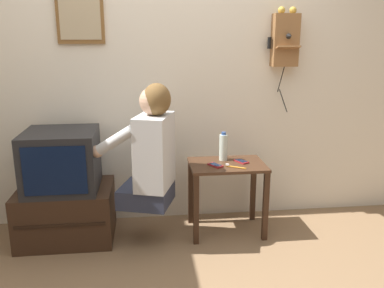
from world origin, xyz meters
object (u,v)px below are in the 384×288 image
object	(u,v)px
television	(62,160)
water_bottle	(223,147)
wall_phone_antique	(285,39)
person	(151,150)
toothbrush	(234,167)
cell_phone_held	(215,165)
cell_phone_spare	(241,161)
framed_picture	(80,14)

from	to	relation	value
television	water_bottle	world-z (taller)	television
television	wall_phone_antique	xyz separation A→B (m)	(1.75, 0.26, 0.87)
person	toothbrush	xyz separation A→B (m)	(0.62, 0.01, -0.15)
person	water_bottle	bearing A→B (deg)	-52.13
person	television	distance (m)	0.68
person	toothbrush	size ratio (longest dim) A/B	6.30
television	cell_phone_held	distance (m)	1.15
person	water_bottle	distance (m)	0.62
television	water_bottle	size ratio (longest dim) A/B	2.28
wall_phone_antique	cell_phone_held	world-z (taller)	wall_phone_antique
person	cell_phone_held	bearing A→B (deg)	-64.52
wall_phone_antique	cell_phone_spare	distance (m)	1.03
cell_phone_held	water_bottle	world-z (taller)	water_bottle
cell_phone_spare	wall_phone_antique	bearing A→B (deg)	7.65
cell_phone_held	water_bottle	distance (m)	0.20
cell_phone_held	cell_phone_spare	xyz separation A→B (m)	(0.22, 0.07, 0.00)
water_bottle	toothbrush	bearing A→B (deg)	-76.87
cell_phone_held	cell_phone_spare	distance (m)	0.23
television	wall_phone_antique	bearing A→B (deg)	8.51
television	toothbrush	distance (m)	1.29
wall_phone_antique	cell_phone_held	distance (m)	1.15
framed_picture	water_bottle	distance (m)	1.49
person	wall_phone_antique	world-z (taller)	wall_phone_antique
person	cell_phone_spare	distance (m)	0.74
cell_phone_held	television	bearing A→B (deg)	144.89
wall_phone_antique	cell_phone_spare	bearing A→B (deg)	-146.60
person	wall_phone_antique	xyz separation A→B (m)	(1.09, 0.40, 0.77)
framed_picture	cell_phone_held	bearing A→B (deg)	-20.70
water_bottle	toothbrush	world-z (taller)	water_bottle
framed_picture	water_bottle	size ratio (longest dim) A/B	1.92
person	cell_phone_held	world-z (taller)	person
person	framed_picture	distance (m)	1.16
cell_phone_held	cell_phone_spare	world-z (taller)	same
water_bottle	cell_phone_spare	bearing A→B (deg)	-29.06
person	television	bearing A→B (deg)	96.06
person	cell_phone_held	xyz separation A→B (m)	(0.49, 0.07, -0.16)
framed_picture	toothbrush	size ratio (longest dim) A/B	3.08
wall_phone_antique	cell_phone_held	size ratio (longest dim) A/B	6.09
person	wall_phone_antique	distance (m)	1.39
cell_phone_spare	water_bottle	xyz separation A→B (m)	(-0.13, 0.07, 0.10)
wall_phone_antique	cell_phone_spare	world-z (taller)	wall_phone_antique
cell_phone_held	person	bearing A→B (deg)	156.11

